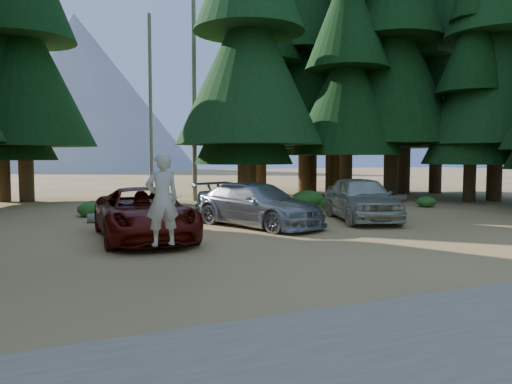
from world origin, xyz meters
TOP-DOWN VIEW (x-y plane):
  - ground at (0.00, 0.00)m, footprint 160.00×160.00m
  - forest_belt_north at (0.00, 15.00)m, footprint 36.00×7.00m
  - snag_front at (0.80, 14.50)m, footprint 0.24×0.24m
  - snag_back at (-1.20, 16.00)m, footprint 0.20×0.20m
  - mountain_peak at (-2.59, 88.23)m, footprint 48.00×50.00m
  - red_pickup at (-4.19, 2.98)m, footprint 2.64×5.37m
  - silver_minivan_center at (-0.16, 4.10)m, footprint 3.72×5.44m
  - silver_minivan_right at (3.94, 3.93)m, footprint 3.37×5.17m
  - frisbee_player at (-4.65, -1.19)m, footprint 0.72×0.50m
  - log_left at (-3.05, 7.24)m, footprint 4.63×0.39m
  - log_mid at (-1.02, 7.67)m, footprint 3.27×0.52m
  - log_right at (8.25, 9.08)m, footprint 5.51×1.74m
  - shrub_far_left at (-5.03, 9.23)m, footprint 1.06×1.06m
  - shrub_left at (-4.86, 10.00)m, footprint 1.02×1.02m
  - shrub_center_left at (-3.66, 6.85)m, footprint 1.05×1.05m
  - shrub_center_right at (0.89, 6.91)m, footprint 0.94×0.94m
  - shrub_right at (4.78, 7.08)m, footprint 1.15×1.15m
  - shrub_far_right at (4.41, 8.68)m, footprint 1.48×1.48m
  - shrub_edge_east at (9.71, 6.81)m, footprint 0.91×0.91m

SIDE VIEW (x-z plane):
  - ground at x=0.00m, z-range 0.00..0.00m
  - forest_belt_north at x=0.00m, z-range -11.00..11.00m
  - log_mid at x=-1.02m, z-range 0.00..0.27m
  - log_left at x=-3.05m, z-range 0.00..0.33m
  - log_right at x=8.25m, z-range 0.00..0.36m
  - shrub_edge_east at x=9.71m, z-range 0.00..0.50m
  - shrub_center_right at x=0.89m, z-range 0.00..0.52m
  - shrub_left at x=-4.86m, z-range 0.00..0.56m
  - shrub_center_left at x=-3.66m, z-range 0.00..0.58m
  - shrub_far_left at x=-5.03m, z-range 0.00..0.58m
  - shrub_right at x=4.78m, z-range 0.00..0.63m
  - shrub_far_right at x=4.41m, z-range 0.00..0.82m
  - silver_minivan_center at x=-0.16m, z-range 0.00..1.46m
  - red_pickup at x=-4.19m, z-range 0.00..1.47m
  - silver_minivan_right at x=3.94m, z-range 0.00..1.64m
  - frisbee_player at x=-4.65m, z-range 0.53..2.42m
  - snag_back at x=-1.20m, z-range 0.00..10.00m
  - snag_front at x=0.80m, z-range 0.00..12.00m
  - mountain_peak at x=-2.59m, z-range -1.29..26.71m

